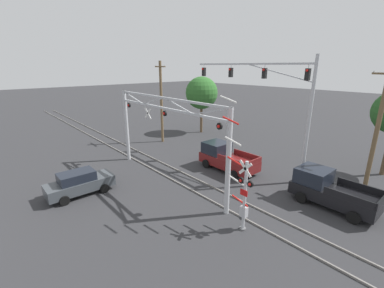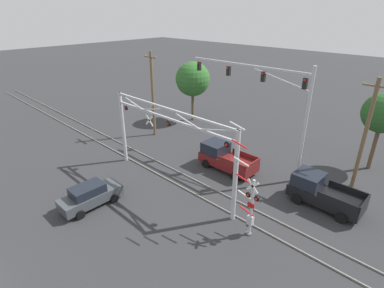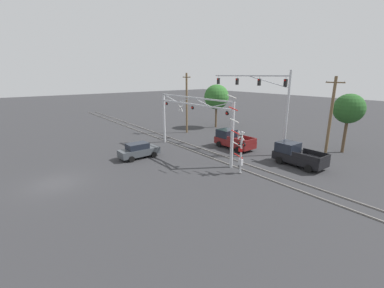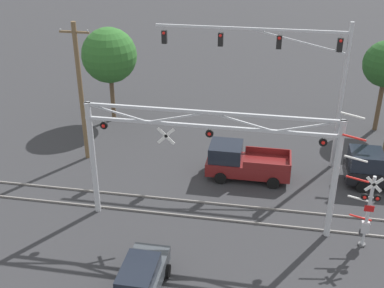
{
  "view_description": "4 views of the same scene",
  "coord_description": "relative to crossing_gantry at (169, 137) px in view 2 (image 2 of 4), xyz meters",
  "views": [
    {
      "loc": [
        14.57,
        3.93,
        8.22
      ],
      "look_at": [
        0.67,
        15.96,
        2.61
      ],
      "focal_mm": 24.0,
      "sensor_mm": 36.0,
      "label": 1
    },
    {
      "loc": [
        14.93,
        0.85,
        12.46
      ],
      "look_at": [
        0.67,
        15.72,
        3.11
      ],
      "focal_mm": 28.0,
      "sensor_mm": 36.0,
      "label": 2
    },
    {
      "loc": [
        21.85,
        -2.93,
        8.49
      ],
      "look_at": [
        1.58,
        12.73,
        1.55
      ],
      "focal_mm": 24.0,
      "sensor_mm": 36.0,
      "label": 3
    },
    {
      "loc": [
        2.83,
        -6.18,
        14.65
      ],
      "look_at": [
        -0.86,
        14.19,
        4.35
      ],
      "focal_mm": 45.0,
      "sensor_mm": 36.0,
      "label": 4
    }
  ],
  "objects": [
    {
      "name": "traffic_signal_span",
      "position": [
        4.07,
        7.31,
        2.2
      ],
      "size": [
        11.18,
        0.39,
        8.96
      ],
      "color": "#B7BABF",
      "rests_on": "ground_plane"
    },
    {
      "name": "background_tree_far_left_verge",
      "position": [
        -9.02,
        11.9,
        0.95
      ],
      "size": [
        3.98,
        3.98,
        7.0
      ],
      "color": "brown",
      "rests_on": "ground_plane"
    },
    {
      "name": "utility_pole_left",
      "position": [
        -8.71,
        5.66,
        0.47
      ],
      "size": [
        1.8,
        0.28,
        8.74
      ],
      "color": "brown",
      "rests_on": "ground_plane"
    },
    {
      "name": "crossing_signal_mast",
      "position": [
        7.41,
        -0.53,
        -1.89
      ],
      "size": [
        2.33,
        0.35,
        6.81
      ],
      "color": "#B7BABF",
      "rests_on": "ground_plane"
    },
    {
      "name": "pickup_truck_following",
      "position": [
        9.34,
        5.48,
        -3.07
      ],
      "size": [
        4.79,
        2.34,
        2.06
      ],
      "color": "black",
      "rests_on": "ground_plane"
    },
    {
      "name": "rail_track_near",
      "position": [
        0.01,
        0.28,
        -3.99
      ],
      "size": [
        80.0,
        0.08,
        0.1
      ],
      "primitive_type": "cube",
      "color": "gray",
      "rests_on": "ground_plane"
    },
    {
      "name": "background_tree_beyond_span",
      "position": [
        10.27,
        13.48,
        0.87
      ],
      "size": [
        3.21,
        3.21,
        6.55
      ],
      "color": "brown",
      "rests_on": "ground_plane"
    },
    {
      "name": "sedan_waiting",
      "position": [
        -1.99,
        -5.62,
        -3.24
      ],
      "size": [
        1.9,
        4.22,
        1.6
      ],
      "color": "#3D4247",
      "rests_on": "ground_plane"
    },
    {
      "name": "pickup_truck_lead",
      "position": [
        1.33,
        5.01,
        -3.07
      ],
      "size": [
        4.92,
        2.34,
        2.06
      ],
      "color": "maroon",
      "rests_on": "ground_plane"
    },
    {
      "name": "utility_pole_right",
      "position": [
        10.24,
        9.49,
        0.28
      ],
      "size": [
        1.8,
        0.28,
        8.37
      ],
      "color": "brown",
      "rests_on": "ground_plane"
    },
    {
      "name": "crossing_gantry",
      "position": [
        0.0,
        0.0,
        0.0
      ],
      "size": [
        12.17,
        0.31,
        6.2
      ],
      "color": "#B7BABF",
      "rests_on": "ground_plane"
    },
    {
      "name": "rail_track_far",
      "position": [
        0.01,
        1.72,
        -3.99
      ],
      "size": [
        80.0,
        0.08,
        0.1
      ],
      "primitive_type": "cube",
      "color": "gray",
      "rests_on": "ground_plane"
    }
  ]
}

